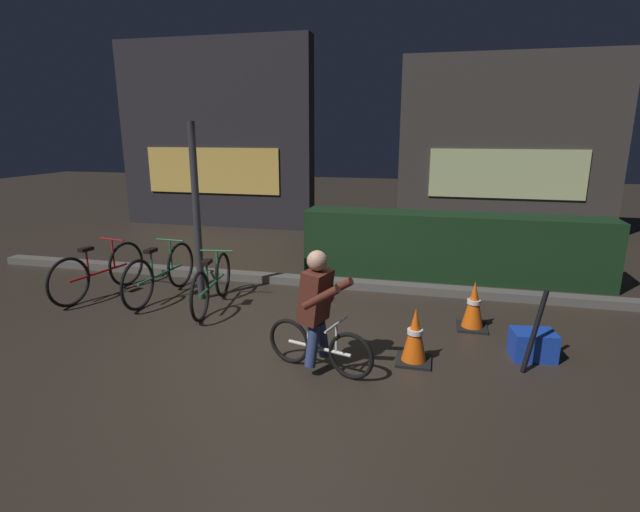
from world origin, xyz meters
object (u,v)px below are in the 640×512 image
parked_bike_leftmost (99,272)px  parked_bike_center_left (212,284)px  cyclist (318,311)px  street_post (197,214)px  traffic_cone_near (415,336)px  closed_umbrella (535,331)px  traffic_cone_far (474,306)px  blue_crate (533,345)px  parked_bike_left_mid (161,273)px

parked_bike_leftmost → parked_bike_center_left: parked_bike_leftmost is taller
parked_bike_center_left → cyclist: (1.82, -1.38, 0.29)m
street_post → traffic_cone_near: size_ratio=4.13×
street_post → cyclist: bearing=-38.1°
traffic_cone_near → parked_bike_leftmost: bearing=166.6°
street_post → traffic_cone_near: 3.48m
parked_bike_leftmost → cyclist: (3.65, -1.47, 0.27)m
traffic_cone_near → closed_umbrella: 1.19m
traffic_cone_near → closed_umbrella: closed_umbrella is taller
traffic_cone_far → closed_umbrella: bearing=-60.5°
traffic_cone_near → parked_bike_center_left: bearing=160.0°
street_post → parked_bike_center_left: 1.00m
traffic_cone_near → blue_crate: bearing=18.2°
parked_bike_leftmost → traffic_cone_far: 5.23m
parked_bike_leftmost → blue_crate: bearing=-86.3°
parked_bike_center_left → closed_umbrella: size_ratio=1.89×
street_post → parked_bike_left_mid: street_post is taller
parked_bike_left_mid → traffic_cone_far: size_ratio=2.89×
parked_bike_center_left → traffic_cone_near: size_ratio=2.69×
parked_bike_center_left → closed_umbrella: (3.93, -0.85, 0.07)m
closed_umbrella → parked_bike_center_left: bearing=115.5°
traffic_cone_far → blue_crate: bearing=-49.8°
traffic_cone_far → closed_umbrella: closed_umbrella is taller
parked_bike_center_left → closed_umbrella: bearing=-109.8°
cyclist → closed_umbrella: size_ratio=1.47×
traffic_cone_far → closed_umbrella: size_ratio=0.71×
street_post → parked_bike_left_mid: (-0.58, -0.09, -0.87)m
traffic_cone_near → cyclist: size_ratio=0.48×
parked_bike_leftmost → closed_umbrella: bearing=-88.8°
blue_crate → traffic_cone_near: bearing=-161.8°
parked_bike_leftmost → closed_umbrella: 5.84m
street_post → blue_crate: 4.53m
parked_bike_leftmost → blue_crate: (5.81, -0.69, -0.21)m
parked_bike_leftmost → cyclist: size_ratio=1.37×
parked_bike_left_mid → cyclist: cyclist is taller
parked_bike_left_mid → blue_crate: bearing=-96.7°
traffic_cone_far → blue_crate: (0.57, -0.68, -0.14)m
street_post → parked_bike_leftmost: bearing=-172.1°
street_post → closed_umbrella: (4.25, -1.15, -0.83)m
parked_bike_left_mid → traffic_cone_far: bearing=-89.0°
parked_bike_leftmost → parked_bike_center_left: 1.83m
cyclist → traffic_cone_far: bearing=58.3°
parked_bike_leftmost → traffic_cone_near: bearing=-92.9°
traffic_cone_near → traffic_cone_far: (0.65, 1.08, 0.00)m
street_post → parked_bike_leftmost: 1.76m
blue_crate → cyclist: bearing=-160.2°
parked_bike_center_left → traffic_cone_far: 3.41m
street_post → blue_crate: size_ratio=5.62×
street_post → traffic_cone_far: street_post is taller
closed_umbrella → cyclist: bearing=141.8°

